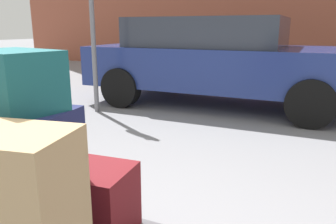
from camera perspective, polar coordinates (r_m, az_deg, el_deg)
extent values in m
cube|color=#191E47|center=(1.44, -23.02, -11.90)|extent=(0.43, 0.33, 0.63)
cube|color=maroon|center=(1.65, -15.61, -13.81)|extent=(0.57, 0.34, 0.32)
cube|color=#144C51|center=(1.32, -24.79, 4.88)|extent=(0.37, 0.29, 0.22)
cube|color=navy|center=(5.63, 9.10, 7.69)|extent=(4.33, 1.87, 0.64)
cube|color=#2D333D|center=(5.66, 6.81, 13.39)|extent=(2.43, 1.62, 0.46)
cylinder|color=black|center=(6.32, 23.62, 4.45)|extent=(0.64, 0.23, 0.64)
cylinder|color=black|center=(4.64, 23.16, 1.35)|extent=(0.64, 0.23, 0.64)
cylinder|color=black|center=(6.94, -0.53, 6.42)|extent=(0.64, 0.23, 0.64)
cylinder|color=black|center=(5.47, -8.03, 4.15)|extent=(0.64, 0.23, 0.64)
cylinder|color=slate|center=(5.15, -12.67, 12.73)|extent=(0.07, 0.07, 2.32)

